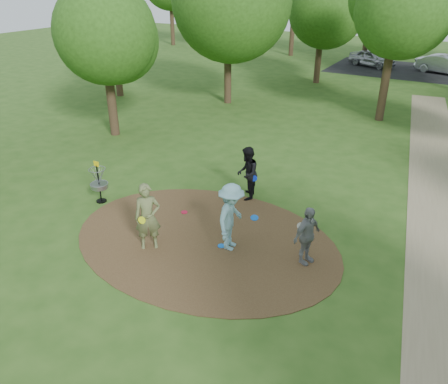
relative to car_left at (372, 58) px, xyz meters
The scene contains 14 objects.
ground 30.30m from the car_left, 86.39° to the right, with size 100.00×100.00×0.00m, color #2D5119.
dirt_clearing 30.30m from the car_left, 86.39° to the right, with size 8.40×8.40×0.02m, color #47301C.
footpath 29.46m from the car_left, 73.42° to the right, with size 2.00×40.00×0.01m, color #8C7A5B.
parking_lot 3.97m from the car_left, ahead, with size 14.00×8.00×0.01m, color black.
player_observer_with_disc 31.37m from the car_left, 88.70° to the right, with size 0.89×0.85×2.04m.
player_throwing_with_disc 30.34m from the car_left, 84.69° to the right, with size 1.33×1.43×2.07m.
player_walking_with_disc 27.20m from the car_left, 86.27° to the right, with size 1.01×1.13×1.93m.
player_waiting_with_disc 30.23m from the car_left, 80.58° to the right, with size 0.74×1.10×1.73m.
disc_ground_blue 30.42m from the car_left, 85.21° to the right, with size 0.22×0.22×0.02m, color blue.
disc_ground_red 29.18m from the car_left, 89.14° to the right, with size 0.22×0.22×0.02m, color #B31131.
car_left is the anchor object (origin of this frame).
car_right 5.70m from the car_left, ahead, with size 1.51×4.32×1.42m, color #B4B7BC.
disc_golf_basket 30.05m from the car_left, 94.95° to the right, with size 0.63×0.63×1.54m.
tree_ring 22.16m from the car_left, 77.40° to the right, with size 37.27×46.36×9.78m.
Camera 1 is at (6.05, -9.46, 7.29)m, focal length 35.00 mm.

